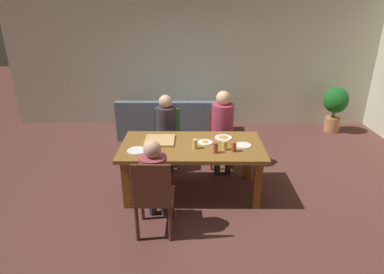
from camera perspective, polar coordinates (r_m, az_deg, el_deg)
name	(u,v)px	position (r m, az deg, el deg)	size (l,w,h in m)	color
ground_plane	(192,191)	(4.73, -0.01, -9.53)	(20.00, 20.00, 0.00)	brown
back_wall	(193,57)	(7.02, 0.15, 13.89)	(7.80, 0.12, 2.92)	beige
dining_table	(192,151)	(4.43, -0.01, -2.57)	(1.93, 1.00, 0.73)	brown
chair_0	(154,197)	(3.69, -6.80, -10.44)	(0.44, 0.45, 0.98)	#562F21
person_0	(154,177)	(3.74, -6.63, -7.02)	(0.31, 0.51, 1.15)	#343038
chair_1	(167,135)	(5.40, -4.44, 0.37)	(0.45, 0.45, 0.90)	#31743D
person_1	(166,125)	(5.19, -4.63, 2.04)	(0.33, 0.51, 1.19)	#34444E
chair_2	(221,137)	(5.36, 5.20, 0.00)	(0.40, 0.44, 0.85)	#A82F1F
person_2	(223,124)	(5.14, 5.42, 2.31)	(0.35, 0.54, 1.27)	#2F443B
pizza_box_0	(160,140)	(4.51, -5.71, -0.61)	(0.41, 0.41, 0.03)	tan
plate_0	(243,145)	(4.41, 9.04, -1.45)	(0.21, 0.21, 0.01)	white
plate_1	(205,142)	(4.45, 2.32, -0.89)	(0.21, 0.21, 0.03)	white
plate_2	(223,137)	(4.62, 5.55, -0.07)	(0.25, 0.25, 0.03)	white
plate_3	(137,150)	(4.26, -9.67, -2.36)	(0.25, 0.25, 0.01)	white
drinking_glass_0	(234,147)	(4.20, 7.37, -1.73)	(0.07, 0.07, 0.13)	#BC4C32
drinking_glass_1	(225,145)	(4.24, 5.77, -1.47)	(0.07, 0.07, 0.12)	#D9C760
drinking_glass_2	(215,148)	(4.14, 4.13, -1.90)	(0.07, 0.07, 0.14)	#BC4B35
drinking_glass_3	(195,144)	(4.25, 0.54, -1.24)	(0.07, 0.07, 0.13)	#DFCC64
couch	(174,122)	(6.57, -3.25, 2.59)	(2.17, 0.82, 0.79)	slate
potted_plant	(335,104)	(7.29, 23.94, 5.27)	(0.49, 0.49, 0.95)	#B8784E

